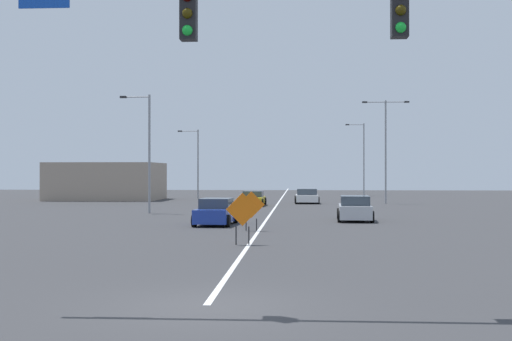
# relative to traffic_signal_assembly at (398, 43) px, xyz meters

# --- Properties ---
(ground) EXTENTS (185.95, 185.95, 0.00)m
(ground) POSITION_rel_traffic_signal_assembly_xyz_m (-3.94, 0.01, -5.40)
(ground) COLOR #38383A
(road_centre_stripe) EXTENTS (0.16, 103.31, 0.01)m
(road_centre_stripe) POSITION_rel_traffic_signal_assembly_xyz_m (-3.94, 51.67, -5.40)
(road_centre_stripe) COLOR white
(road_centre_stripe) RESTS_ON ground
(traffic_signal_assembly) EXTENTS (13.13, 0.44, 7.18)m
(traffic_signal_assembly) POSITION_rel_traffic_signal_assembly_xyz_m (0.00, 0.00, 0.00)
(traffic_signal_assembly) COLOR gray
(traffic_signal_assembly) RESTS_ON ground
(street_lamp_mid_left) EXTENTS (2.26, 0.24, 7.36)m
(street_lamp_mid_left) POSITION_rel_traffic_signal_assembly_xyz_m (-13.07, 58.40, -1.28)
(street_lamp_mid_left) COLOR gray
(street_lamp_mid_left) RESTS_ON ground
(street_lamp_far_left) EXTENTS (2.10, 0.24, 8.06)m
(street_lamp_far_left) POSITION_rel_traffic_signal_assembly_xyz_m (-12.36, 31.63, -0.94)
(street_lamp_far_left) COLOR gray
(street_lamp_far_left) RESTS_ON ground
(street_lamp_far_right) EXTENTS (4.15, 0.24, 9.18)m
(street_lamp_far_right) POSITION_rel_traffic_signal_assembly_xyz_m (5.63, 47.01, 0.01)
(street_lamp_far_right) COLOR gray
(street_lamp_far_right) RESTS_ON ground
(street_lamp_mid_right) EXTENTS (2.27, 0.24, 8.66)m
(street_lamp_mid_right) POSITION_rel_traffic_signal_assembly_xyz_m (5.53, 68.07, -0.62)
(street_lamp_mid_right) COLOR gray
(street_lamp_mid_right) RESTS_ON ground
(construction_sign_right_lane) EXTENTS (1.27, 0.15, 1.87)m
(construction_sign_right_lane) POSITION_rel_traffic_signal_assembly_xyz_m (-4.29, 18.13, -4.24)
(construction_sign_right_lane) COLOR orange
(construction_sign_right_lane) RESTS_ON ground
(construction_sign_left_shoulder) EXTENTS (1.24, 0.34, 1.99)m
(construction_sign_left_shoulder) POSITION_rel_traffic_signal_assembly_xyz_m (-4.19, 11.87, -4.15)
(construction_sign_left_shoulder) COLOR orange
(construction_sign_left_shoulder) RESTS_ON ground
(car_blue_near) EXTENTS (2.11, 4.07, 1.40)m
(car_blue_near) POSITION_rel_traffic_signal_assembly_xyz_m (-6.41, 21.62, -4.75)
(car_blue_near) COLOR #1E389E
(car_blue_near) RESTS_ON ground
(car_white_approaching) EXTENTS (2.21, 4.11, 1.31)m
(car_white_approaching) POSITION_rel_traffic_signal_assembly_xyz_m (-1.36, 47.16, -4.80)
(car_white_approaching) COLOR white
(car_white_approaching) RESTS_ON ground
(car_silver_passing) EXTENTS (2.15, 4.25, 1.43)m
(car_silver_passing) POSITION_rel_traffic_signal_assembly_xyz_m (1.15, 25.17, -4.73)
(car_silver_passing) COLOR #B7BABF
(car_silver_passing) RESTS_ON ground
(car_yellow_mid) EXTENTS (2.06, 4.52, 1.22)m
(car_yellow_mid) POSITION_rel_traffic_signal_assembly_xyz_m (-5.86, 42.46, -4.83)
(car_yellow_mid) COLOR gold
(car_yellow_mid) RESTS_ON ground
(roadside_building_west) EXTENTS (10.75, 8.02, 3.75)m
(roadside_building_west) POSITION_rel_traffic_signal_assembly_xyz_m (-21.51, 53.72, -3.53)
(roadside_building_west) COLOR gray
(roadside_building_west) RESTS_ON ground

